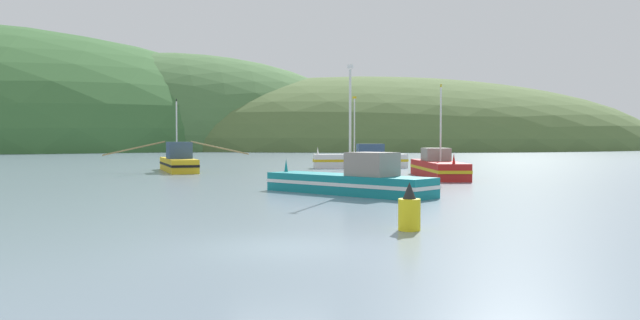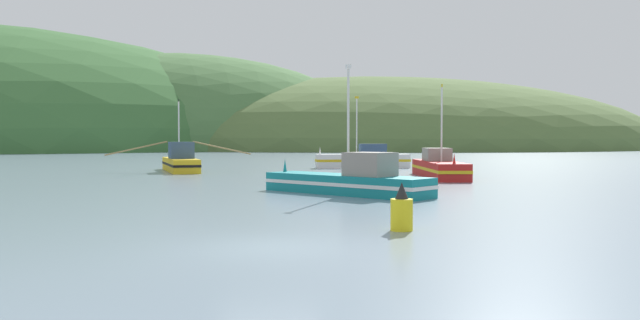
% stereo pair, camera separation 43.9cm
% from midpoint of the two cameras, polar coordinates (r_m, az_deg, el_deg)
% --- Properties ---
extents(ground_plane, '(600.00, 600.00, 0.00)m').
position_cam_midpoint_polar(ground_plane, '(15.96, -3.80, -7.94)').
color(ground_plane, slate).
extents(hill_far_right, '(117.85, 94.28, 52.07)m').
position_cam_midpoint_polar(hill_far_right, '(181.16, -12.94, 1.03)').
color(hill_far_right, '#47703D').
rests_on(hill_far_right, ground).
extents(hill_mid_left, '(167.81, 134.25, 41.15)m').
position_cam_midpoint_polar(hill_mid_left, '(191.16, 4.43, 1.12)').
color(hill_mid_left, '#516B38').
rests_on(hill_mid_left, ground).
extents(fishing_boat_yellow, '(11.31, 9.44, 6.12)m').
position_cam_midpoint_polar(fishing_boat_yellow, '(53.86, -12.30, -0.14)').
color(fishing_boat_yellow, gold).
rests_on(fishing_boat_yellow, ground).
extents(fishing_boat_red, '(2.63, 10.45, 6.51)m').
position_cam_midpoint_polar(fishing_boat_red, '(45.26, 10.99, -0.66)').
color(fishing_boat_red, red).
rests_on(fishing_boat_red, ground).
extents(fishing_boat_teal, '(8.50, 7.73, 6.38)m').
position_cam_midpoint_polar(fishing_boat_teal, '(30.99, 3.06, -1.91)').
color(fishing_boat_teal, '#147F84').
rests_on(fishing_boat_teal, ground).
extents(fishing_boat_white, '(8.93, 2.93, 6.67)m').
position_cam_midpoint_polar(fishing_boat_white, '(58.65, 4.20, 0.05)').
color(fishing_boat_white, white).
rests_on(fishing_boat_white, ground).
extents(channel_buoy, '(0.67, 0.67, 1.45)m').
position_cam_midpoint_polar(channel_buoy, '(18.94, 8.08, -4.59)').
color(channel_buoy, yellow).
rests_on(channel_buoy, ground).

